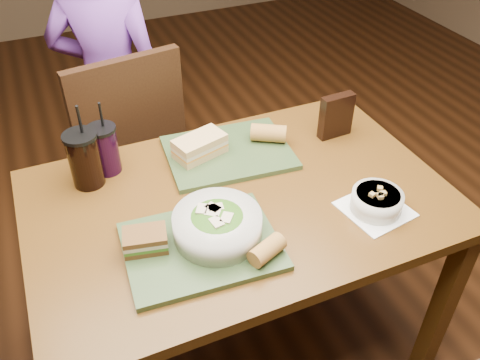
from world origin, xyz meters
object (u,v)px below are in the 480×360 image
at_px(tray_near, 201,246).
at_px(sandwich_near, 145,240).
at_px(dining_table, 240,219).
at_px(baguette_far, 269,133).
at_px(cup_cola, 85,159).
at_px(tray_far, 228,153).
at_px(cup_berry, 105,149).
at_px(chair_far, 131,148).
at_px(soup_bowl, 377,201).
at_px(sandwich_far, 200,146).
at_px(baguette_near, 267,250).
at_px(salad_bowl, 217,224).
at_px(diner, 112,86).
at_px(chip_bag, 336,116).

bearing_deg(tray_near, sandwich_near, 161.98).
xyz_separation_m(dining_table, baguette_far, (0.21, 0.23, 0.14)).
bearing_deg(cup_cola, tray_far, -4.09).
bearing_deg(cup_berry, chair_far, 69.63).
bearing_deg(tray_near, soup_bowl, -5.99).
xyz_separation_m(tray_near, sandwich_far, (0.14, 0.40, 0.04)).
height_order(tray_far, baguette_near, baguette_near).
height_order(tray_near, baguette_near, baguette_near).
bearing_deg(salad_bowl, dining_table, 47.72).
xyz_separation_m(chair_far, diner, (0.01, 0.31, 0.14)).
distance_m(tray_near, tray_far, 0.45).
relative_size(tray_near, soup_bowl, 1.98).
height_order(tray_near, cup_cola, cup_cola).
relative_size(diner, tray_far, 3.31).
bearing_deg(cup_berry, salad_bowl, -64.13).
xyz_separation_m(diner, sandwich_near, (-0.13, -1.10, 0.10)).
height_order(diner, sandwich_near, diner).
bearing_deg(dining_table, baguette_far, 47.67).
xyz_separation_m(dining_table, baguette_near, (-0.04, -0.27, 0.13)).
height_order(chair_far, sandwich_far, chair_far).
bearing_deg(tray_near, chip_bag, 28.47).
bearing_deg(baguette_far, chip_bag, -8.97).
relative_size(tray_near, sandwich_near, 3.19).
bearing_deg(chip_bag, baguette_near, -139.93).
distance_m(sandwich_near, baguette_far, 0.63).
distance_m(dining_table, tray_far, 0.25).
relative_size(dining_table, sandwich_far, 6.75).
bearing_deg(chair_far, salad_bowl, -84.57).
xyz_separation_m(chair_far, tray_far, (0.26, -0.45, 0.20)).
height_order(tray_far, sandwich_near, sandwich_near).
height_order(dining_table, soup_bowl, soup_bowl).
xyz_separation_m(soup_bowl, sandwich_near, (-0.68, 0.10, 0.01)).
height_order(dining_table, chip_bag, chip_bag).
relative_size(dining_table, salad_bowl, 5.23).
distance_m(baguette_near, cup_berry, 0.65).
height_order(baguette_near, cup_cola, cup_cola).
height_order(sandwich_far, baguette_near, sandwich_far).
xyz_separation_m(dining_table, cup_berry, (-0.35, 0.30, 0.18)).
xyz_separation_m(tray_far, baguette_far, (0.15, 0.00, 0.04)).
bearing_deg(salad_bowl, cup_cola, 125.33).
distance_m(tray_far, cup_cola, 0.48).
relative_size(dining_table, chair_far, 1.29).
bearing_deg(chair_far, sandwich_far, -69.23).
relative_size(baguette_far, cup_cola, 0.43).
xyz_separation_m(dining_table, diner, (-0.20, 0.99, 0.04)).
distance_m(soup_bowl, cup_berry, 0.87).
bearing_deg(salad_bowl, soup_bowl, -8.38).
height_order(chair_far, tray_near, chair_far).
relative_size(sandwich_near, sandwich_far, 0.68).
relative_size(dining_table, diner, 0.93).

